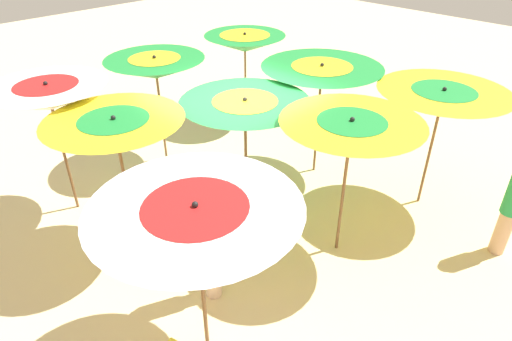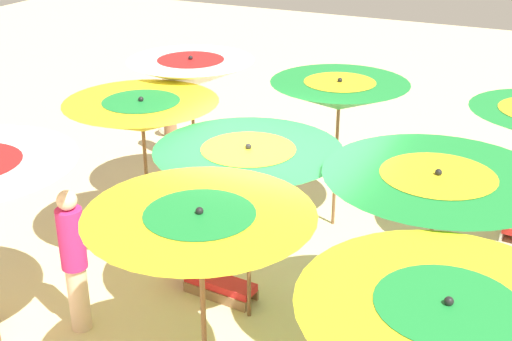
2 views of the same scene
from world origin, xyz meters
TOP-DOWN VIEW (x-y plane):
  - ground at (0.00, 0.00)m, footprint 35.53×35.53m
  - beach_umbrella_0 at (2.49, -2.38)m, footprint 2.19×2.19m
  - beach_umbrella_1 at (1.97, -0.26)m, footprint 2.29×2.29m
  - beach_umbrella_2 at (2.76, 2.65)m, footprint 1.95×1.95m
  - beach_umbrella_3 at (0.31, -2.06)m, footprint 2.04×2.04m
  - beach_umbrella_4 at (-0.08, -0.32)m, footprint 2.11×2.11m
  - beach_umbrella_5 at (0.04, 2.37)m, footprint 1.98×1.98m
  - beach_umbrella_6 at (-2.44, -2.06)m, footprint 2.26×2.26m
  - beach_umbrella_7 at (-1.97, 0.39)m, footprint 2.01×2.01m
  - beach_umbrella_8 at (-2.20, 2.04)m, footprint 1.91×1.91m
  - lounger_0 at (2.62, 3.40)m, footprint 0.39×1.22m
  - lounger_2 at (-0.69, -0.09)m, footprint 1.32×0.43m
  - beachgoer_0 at (-1.78, -1.39)m, footprint 0.30×0.30m
  - beachgoer_2 at (2.09, -3.96)m, footprint 0.30×0.30m

SIDE VIEW (x-z plane):
  - ground at x=0.00m, z-range -0.04..0.00m
  - lounger_0 at x=2.62m, z-range -0.07..0.45m
  - lounger_2 at x=-0.69m, z-range -0.07..0.45m
  - beachgoer_2 at x=2.09m, z-range 0.04..1.73m
  - beachgoer_0 at x=-1.78m, z-range 0.05..1.86m
  - beach_umbrella_2 at x=2.76m, z-range 0.85..3.06m
  - beach_umbrella_4 at x=-0.08m, z-range 0.86..3.12m
  - beach_umbrella_0 at x=2.49m, z-range 0.88..3.17m
  - beach_umbrella_5 at x=0.04m, z-range 0.90..3.22m
  - beach_umbrella_7 at x=-1.97m, z-range 0.91..3.24m
  - beach_umbrella_6 at x=-2.44m, z-range 0.92..3.26m
  - beach_umbrella_1 at x=1.97m, z-range 0.95..3.27m
  - beach_umbrella_3 at x=0.31m, z-range 0.96..3.33m
  - beach_umbrella_8 at x=-2.20m, z-range 0.97..3.43m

